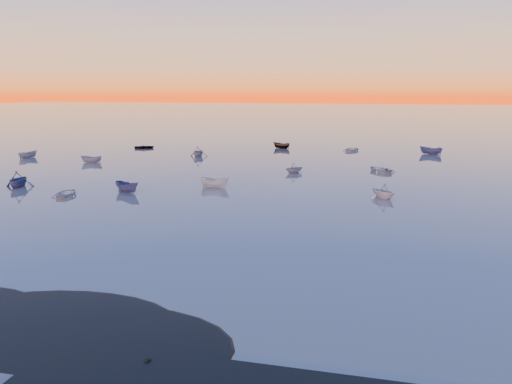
% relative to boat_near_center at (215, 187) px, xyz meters
% --- Properties ---
extents(ground, '(600.00, 600.00, 0.00)m').
position_rel_boat_near_center_xyz_m(ground, '(3.90, 64.00, 0.00)').
color(ground, '#685C57').
rests_on(ground, ground).
extents(mud_lobes, '(140.00, 6.00, 0.07)m').
position_rel_boat_near_center_xyz_m(mud_lobes, '(3.90, -37.00, 0.01)').
color(mud_lobes, black).
rests_on(mud_lobes, ground).
extents(moored_fleet, '(124.00, 58.00, 1.20)m').
position_rel_boat_near_center_xyz_m(moored_fleet, '(3.90, 17.00, 0.00)').
color(moored_fleet, silver).
rests_on(moored_fleet, ground).
extents(boat_near_center, '(1.64, 3.80, 1.31)m').
position_rel_boat_near_center_xyz_m(boat_near_center, '(0.00, 0.00, 0.00)').
color(boat_near_center, silver).
rests_on(boat_near_center, ground).
extents(boat_near_right, '(3.75, 3.72, 1.28)m').
position_rel_boat_near_center_xyz_m(boat_near_right, '(20.62, -1.56, 0.00)').
color(boat_near_right, silver).
rests_on(boat_near_right, ground).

